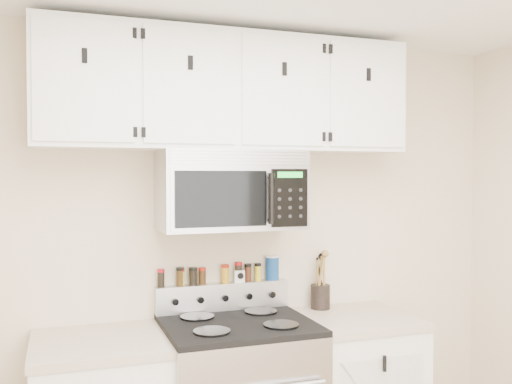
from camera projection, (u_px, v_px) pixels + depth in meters
back_wall at (221, 256)px, 3.23m from camera, size 3.50×0.01×2.50m
microwave at (231, 190)px, 3.04m from camera, size 0.76×0.44×0.42m
upper_cabinets at (229, 93)px, 3.05m from camera, size 2.00×0.35×0.62m
utensil_crock at (320, 295)px, 3.36m from camera, size 0.11×0.11×0.33m
kitchen_timer at (239, 276)px, 3.24m from camera, size 0.06×0.06×0.07m
salt_canister at (272, 268)px, 3.30m from camera, size 0.08×0.08×0.14m
spice_jar_0 at (161, 278)px, 3.09m from camera, size 0.04×0.04×0.10m
spice_jar_1 at (180, 277)px, 3.12m from camera, size 0.04×0.04×0.10m
spice_jar_2 at (181, 277)px, 3.13m from camera, size 0.04×0.04×0.09m
spice_jar_3 at (193, 276)px, 3.15m from camera, size 0.05×0.05×0.10m
spice_jar_4 at (202, 276)px, 3.17m from camera, size 0.04×0.04×0.09m
spice_jar_5 at (225, 274)px, 3.21m from camera, size 0.05×0.05×0.10m
spice_jar_6 at (239, 272)px, 3.24m from camera, size 0.04×0.04×0.11m
spice_jar_7 at (248, 273)px, 3.25m from camera, size 0.04×0.04×0.10m
spice_jar_8 at (258, 272)px, 3.27m from camera, size 0.04×0.04×0.10m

